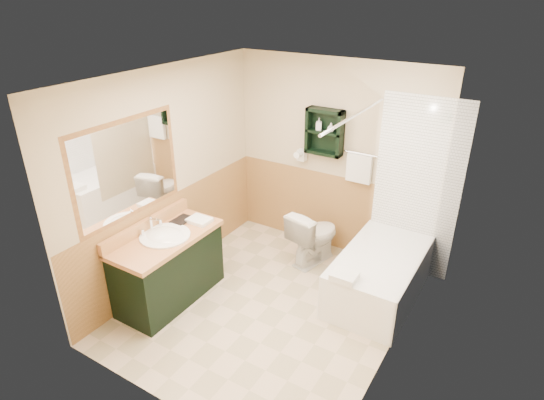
{
  "coord_description": "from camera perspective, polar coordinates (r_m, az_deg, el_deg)",
  "views": [
    {
      "loc": [
        2.07,
        -3.31,
        3.14
      ],
      "look_at": [
        -0.08,
        0.2,
        1.16
      ],
      "focal_mm": 30.0,
      "sensor_mm": 36.0,
      "label": 1
    }
  ],
  "objects": [
    {
      "name": "floor",
      "position": [
        5.0,
        -0.39,
        -13.15
      ],
      "size": [
        3.0,
        3.0,
        0.0
      ],
      "primitive_type": "plane",
      "color": "beige",
      "rests_on": "ground"
    },
    {
      "name": "back_wall",
      "position": [
        5.6,
        7.86,
        5.17
      ],
      "size": [
        2.6,
        0.04,
        2.4
      ],
      "primitive_type": "cube",
      "color": "beige",
      "rests_on": "ground"
    },
    {
      "name": "left_wall",
      "position": [
        5.11,
        -13.1,
        2.71
      ],
      "size": [
        0.04,
        3.0,
        2.4
      ],
      "primitive_type": "cube",
      "color": "beige",
      "rests_on": "ground"
    },
    {
      "name": "right_wall",
      "position": [
        3.9,
        16.31,
        -5.23
      ],
      "size": [
        0.04,
        3.0,
        2.4
      ],
      "primitive_type": "cube",
      "color": "beige",
      "rests_on": "ground"
    },
    {
      "name": "ceiling",
      "position": [
        3.96,
        -0.5,
        15.25
      ],
      "size": [
        2.6,
        3.0,
        0.04
      ],
      "primitive_type": "cube",
      "color": "white",
      "rests_on": "back_wall"
    },
    {
      "name": "wainscot_left",
      "position": [
        5.4,
        -12.1,
        -4.22
      ],
      "size": [
        2.98,
        2.98,
        1.0
      ],
      "primitive_type": null,
      "color": "tan",
      "rests_on": "left_wall"
    },
    {
      "name": "wainscot_back",
      "position": [
        5.85,
        7.31,
        -1.37
      ],
      "size": [
        2.58,
        2.58,
        1.0
      ],
      "primitive_type": null,
      "color": "tan",
      "rests_on": "back_wall"
    },
    {
      "name": "mirror_frame",
      "position": [
        4.63,
        -17.69,
        3.69
      ],
      "size": [
        1.3,
        1.3,
        1.0
      ],
      "primitive_type": null,
      "color": "olive",
      "rests_on": "left_wall"
    },
    {
      "name": "mirror_glass",
      "position": [
        4.62,
        -17.65,
        3.68
      ],
      "size": [
        1.2,
        1.2,
        0.9
      ],
      "primitive_type": null,
      "color": "white",
      "rests_on": "left_wall"
    },
    {
      "name": "tile_right",
      "position": [
        4.63,
        18.27,
        -2.54
      ],
      "size": [
        1.5,
        1.5,
        2.1
      ],
      "primitive_type": null,
      "color": "white",
      "rests_on": "right_wall"
    },
    {
      "name": "tile_back",
      "position": [
        5.32,
        17.64,
        1.29
      ],
      "size": [
        0.95,
        0.95,
        2.1
      ],
      "primitive_type": null,
      "color": "white",
      "rests_on": "back_wall"
    },
    {
      "name": "tile_accent",
      "position": [
        4.31,
        19.69,
        7.5
      ],
      "size": [
        1.5,
        1.5,
        0.1
      ],
      "primitive_type": null,
      "color": "#154C28",
      "rests_on": "right_wall"
    },
    {
      "name": "wall_shelf",
      "position": [
        5.42,
        6.6,
        8.48
      ],
      "size": [
        0.45,
        0.15,
        0.55
      ],
      "primitive_type": "cube",
      "color": "black",
      "rests_on": "back_wall"
    },
    {
      "name": "hair_dryer",
      "position": [
        5.68,
        3.79,
        5.67
      ],
      "size": [
        0.1,
        0.24,
        0.18
      ],
      "primitive_type": null,
      "color": "white",
      "rests_on": "back_wall"
    },
    {
      "name": "towel_bar",
      "position": [
        5.36,
        11.06,
        5.72
      ],
      "size": [
        0.4,
        0.06,
        0.4
      ],
      "primitive_type": null,
      "color": "white",
      "rests_on": "back_wall"
    },
    {
      "name": "curtain_rod",
      "position": [
        4.48,
        10.6,
        10.55
      ],
      "size": [
        0.03,
        1.6,
        0.03
      ],
      "primitive_type": "cylinder",
      "rotation": [
        1.57,
        0.0,
        0.0
      ],
      "color": "silver",
      "rests_on": "back_wall"
    },
    {
      "name": "shower_curtain",
      "position": [
        4.92,
        10.57,
        1.39
      ],
      "size": [
        1.05,
        1.05,
        1.7
      ],
      "primitive_type": null,
      "color": "beige",
      "rests_on": "curtain_rod"
    },
    {
      "name": "vanity",
      "position": [
        5.02,
        -12.83,
        -8.27
      ],
      "size": [
        0.59,
        1.21,
        0.77
      ],
      "primitive_type": "cube",
      "color": "black",
      "rests_on": "ground"
    },
    {
      "name": "bathtub",
      "position": [
        5.17,
        13.49,
        -8.96
      ],
      "size": [
        0.78,
        1.5,
        0.52
      ],
      "primitive_type": "cube",
      "color": "white",
      "rests_on": "ground"
    },
    {
      "name": "toilet",
      "position": [
        5.57,
        5.29,
        -4.54
      ],
      "size": [
        0.54,
        0.78,
        0.69
      ],
      "primitive_type": "imported",
      "rotation": [
        0.0,
        0.0,
        2.91
      ],
      "color": "white",
      "rests_on": "ground"
    },
    {
      "name": "counter_towel",
      "position": [
        5.02,
        -9.1,
        -2.52
      ],
      "size": [
        0.25,
        0.19,
        0.04
      ],
      "primitive_type": "cube",
      "color": "white",
      "rests_on": "vanity"
    },
    {
      "name": "vanity_book",
      "position": [
        5.09,
        -12.08,
        -1.18
      ],
      "size": [
        0.18,
        0.02,
        0.23
      ],
      "primitive_type": "imported",
      "rotation": [
        0.0,
        0.0,
        0.02
      ],
      "color": "black",
      "rests_on": "vanity"
    },
    {
      "name": "tub_towel",
      "position": [
        4.52,
        9.07,
        -9.45
      ],
      "size": [
        0.25,
        0.21,
        0.07
      ],
      "primitive_type": "cube",
      "color": "white",
      "rests_on": "bathtub"
    },
    {
      "name": "soap_bottle_a",
      "position": [
        5.44,
        5.89,
        9.08
      ],
      "size": [
        0.11,
        0.16,
        0.07
      ],
      "primitive_type": "imported",
      "rotation": [
        0.0,
        0.0,
        0.38
      ],
      "color": "white",
      "rests_on": "wall_shelf"
    },
    {
      "name": "soap_bottle_b",
      "position": [
        5.37,
        7.39,
        8.9
      ],
      "size": [
        0.11,
        0.13,
        0.08
      ],
      "primitive_type": "imported",
      "rotation": [
        0.0,
        0.0,
        0.27
      ],
      "color": "white",
      "rests_on": "wall_shelf"
    }
  ]
}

